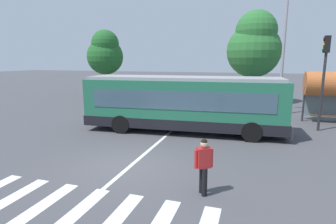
% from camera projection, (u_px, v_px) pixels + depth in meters
% --- Properties ---
extents(ground_plane, '(160.00, 160.00, 0.00)m').
position_uv_depth(ground_plane, '(126.00, 165.00, 10.38)').
color(ground_plane, '#47474C').
extents(city_transit_bus, '(11.08, 3.31, 3.06)m').
position_uv_depth(city_transit_bus, '(183.00, 103.00, 15.01)').
color(city_transit_bus, black).
rests_on(city_transit_bus, ground_plane).
extents(pedestrian_crossing_street, '(0.51, 0.43, 1.72)m').
position_uv_depth(pedestrian_crossing_street, '(204.00, 163.00, 7.96)').
color(pedestrian_crossing_street, black).
rests_on(pedestrian_crossing_street, ground_plane).
extents(parked_car_charcoal, '(1.93, 4.53, 1.35)m').
position_uv_depth(parked_car_charcoal, '(145.00, 91.00, 28.00)').
color(parked_car_charcoal, black).
rests_on(parked_car_charcoal, ground_plane).
extents(parked_car_teal, '(1.94, 4.53, 1.35)m').
position_uv_depth(parked_car_teal, '(170.00, 93.00, 27.07)').
color(parked_car_teal, black).
rests_on(parked_car_teal, ground_plane).
extents(parked_car_red, '(2.06, 4.59, 1.35)m').
position_uv_depth(parked_car_red, '(196.00, 93.00, 26.58)').
color(parked_car_red, black).
rests_on(parked_car_red, ground_plane).
extents(parked_car_champagne, '(2.08, 4.60, 1.35)m').
position_uv_depth(parked_car_champagne, '(224.00, 94.00, 25.61)').
color(parked_car_champagne, black).
rests_on(parked_car_champagne, ground_plane).
extents(parked_car_blue, '(1.88, 4.50, 1.35)m').
position_uv_depth(parked_car_blue, '(255.00, 95.00, 25.02)').
color(parked_car_blue, black).
rests_on(parked_car_blue, ground_plane).
extents(traffic_light_far_corner, '(0.33, 0.32, 5.23)m').
position_uv_depth(traffic_light_far_corner, '(324.00, 69.00, 14.83)').
color(traffic_light_far_corner, '#28282B').
rests_on(traffic_light_far_corner, ground_plane).
extents(twin_arm_street_lamp, '(4.73, 0.32, 9.45)m').
position_uv_depth(twin_arm_street_lamp, '(285.00, 33.00, 18.91)').
color(twin_arm_street_lamp, '#939399').
rests_on(twin_arm_street_lamp, ground_plane).
extents(background_tree_left, '(3.66, 3.66, 6.94)m').
position_uv_depth(background_tree_left, '(105.00, 53.00, 27.65)').
color(background_tree_left, brown).
rests_on(background_tree_left, ground_plane).
extents(background_tree_right, '(4.87, 4.87, 8.31)m').
position_uv_depth(background_tree_right, '(254.00, 45.00, 24.62)').
color(background_tree_right, brown).
rests_on(background_tree_right, ground_plane).
extents(crosswalk_painted_stripes, '(7.23, 2.66, 0.01)m').
position_uv_depth(crosswalk_painted_stripes, '(77.00, 212.00, 7.16)').
color(crosswalk_painted_stripes, silver).
rests_on(crosswalk_painted_stripes, ground_plane).
extents(lane_center_line, '(0.16, 24.00, 0.01)m').
position_uv_depth(lane_center_line, '(150.00, 149.00, 12.20)').
color(lane_center_line, silver).
rests_on(lane_center_line, ground_plane).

